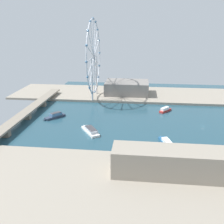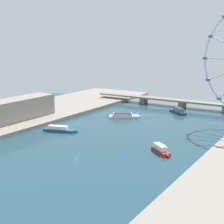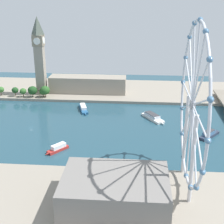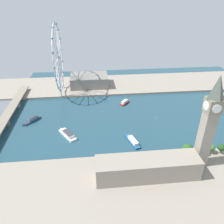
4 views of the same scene
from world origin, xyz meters
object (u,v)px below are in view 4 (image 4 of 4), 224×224
tour_boat_4 (125,102)px  riverside_hall (89,80)px  parliament_block (147,168)px  tour_boat_3 (132,141)px  tour_boat_0 (224,96)px  tour_boat_2 (32,120)px  clock_tower (209,122)px  tour_boat_1 (68,134)px  ferris_wheel (58,58)px  river_bridge (4,121)px

tour_boat_4 → riverside_hall: bearing=75.2°
parliament_block → tour_boat_3: (54.41, 2.89, -10.85)m
parliament_block → tour_boat_3: size_ratio=2.82×
tour_boat_0 → tour_boat_2: 294.94m
parliament_block → riverside_hall: (221.28, 48.97, -0.62)m
clock_tower → tour_boat_1: (63.96, 130.90, -47.98)m
tour_boat_3 → ferris_wheel: bearing=16.1°
ferris_wheel → clock_tower: bearing=-141.6°
parliament_block → riverside_hall: bearing=12.5°
clock_tower → parliament_block: 66.70m
river_bridge → parliament_block: bearing=-123.6°
clock_tower → tour_boat_3: size_ratio=2.78×
tour_boat_1 → ferris_wheel: bearing=-24.9°
tour_boat_0 → river_bridge: bearing=82.3°
parliament_block → tour_boat_3: parliament_block is taller
clock_tower → tour_boat_0: 189.74m
ferris_wheel → tour_boat_4: (-47.52, -97.36, -56.82)m
ferris_wheel → river_bridge: bearing=145.5°
clock_tower → tour_boat_1: bearing=64.0°
riverside_hall → tour_boat_0: riverside_hall is taller
clock_tower → river_bridge: size_ratio=0.41×
ferris_wheel → riverside_hall: bearing=-62.4°
river_bridge → tour_boat_0: size_ratio=9.40×
riverside_hall → tour_boat_1: bearing=169.3°
tour_boat_0 → tour_boat_3: (-101.93, 168.78, -0.17)m
tour_boat_2 → tour_boat_3: size_ratio=0.77×
parliament_block → tour_boat_4: bearing=-1.2°
ferris_wheel → tour_boat_0: ferris_wheel is taller
clock_tower → tour_boat_0: bearing=-37.5°
river_bridge → tour_boat_1: 86.82m
riverside_hall → tour_boat_2: 133.56m
clock_tower → river_bridge: (94.37, 212.10, -43.52)m
riverside_hall → tour_boat_0: bearing=-106.8°
river_bridge → riverside_hall: bearing=-43.1°
parliament_block → tour_boat_4: parliament_block is taller
clock_tower → tour_boat_1: size_ratio=2.85×
river_bridge → tour_boat_0: river_bridge is taller
tour_boat_2 → tour_boat_4: tour_boat_2 is taller
tour_boat_1 → tour_boat_3: tour_boat_1 is taller
clock_tower → riverside_hall: clock_tower is taller
riverside_hall → river_bridge: bearing=136.9°
tour_boat_2 → parliament_block: bearing=88.0°
parliament_block → ferris_wheel: 223.76m
parliament_block → tour_boat_3: 55.56m
riverside_hall → tour_boat_4: bearing=-143.8°
tour_boat_1 → tour_boat_2: (37.82, 49.07, 0.18)m
ferris_wheel → riverside_hall: 69.35m
riverside_hall → ferris_wheel: bearing=117.6°
tour_boat_0 → tour_boat_3: size_ratio=0.72×
tour_boat_3 → tour_boat_2: bearing=48.3°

